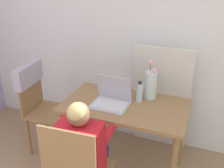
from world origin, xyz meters
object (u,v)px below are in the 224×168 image
object	(u,v)px
laptop	(112,98)
flower_vase	(151,84)
water_bottle	(139,92)
chair_spare	(37,95)
person_seated	(84,146)

from	to	relation	value
laptop	flower_vase	xyz separation A→B (m)	(0.28, 0.23, 0.08)
flower_vase	water_bottle	xyz separation A→B (m)	(-0.07, -0.10, -0.05)
laptop	chair_spare	bearing A→B (deg)	176.86
chair_spare	water_bottle	xyz separation A→B (m)	(1.03, 0.07, 0.18)
laptop	flower_vase	distance (m)	0.38
chair_spare	water_bottle	size ratio (longest dim) A/B	4.97
person_seated	flower_vase	xyz separation A→B (m)	(0.30, 0.75, 0.22)
flower_vase	person_seated	bearing A→B (deg)	-111.51
person_seated	laptop	size ratio (longest dim) A/B	3.16
person_seated	flower_vase	world-z (taller)	flower_vase
person_seated	laptop	distance (m)	0.54
chair_spare	water_bottle	world-z (taller)	chair_spare
chair_spare	laptop	size ratio (longest dim) A/B	2.91
laptop	water_bottle	world-z (taller)	laptop
water_bottle	chair_spare	bearing A→B (deg)	-176.23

